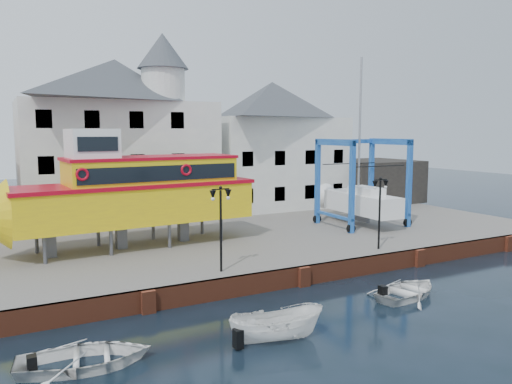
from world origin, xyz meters
name	(u,v)px	position (x,y,z in m)	size (l,w,h in m)	color
ground	(303,286)	(0.00, 0.00, 0.00)	(140.00, 140.00, 0.00)	black
hardstanding	(217,236)	(0.00, 11.00, 0.50)	(44.00, 22.00, 1.00)	#635C56
quay_wall	(302,276)	(0.00, 0.10, 0.50)	(44.00, 0.47, 1.00)	brown
building_white_main	(119,137)	(-4.87, 18.39, 7.34)	(14.00, 8.30, 14.00)	silver
building_white_right	(272,145)	(9.00, 19.00, 6.60)	(12.00, 8.00, 11.20)	silver
shed_dark	(371,181)	(19.00, 17.00, 3.00)	(8.00, 7.00, 4.00)	black
lamp_post_left	(221,207)	(-4.00, 1.20, 4.17)	(1.12, 0.32, 4.20)	black
lamp_post_right	(380,195)	(6.00, 1.20, 4.17)	(1.12, 0.32, 4.20)	black
tour_boat	(121,193)	(-7.14, 8.36, 4.27)	(16.15, 4.81, 6.94)	#59595E
travel_lift	(356,196)	(10.05, 8.30, 3.02)	(5.73, 8.02, 12.05)	#13379E
motorboat_a	(276,341)	(-4.55, -5.11, 0.00)	(1.37, 3.64, 1.41)	white
motorboat_b	(408,296)	(3.56, -3.66, 0.00)	(2.88, 4.03, 0.83)	white
motorboat_d	(85,367)	(-11.25, -3.96, 0.00)	(3.10, 4.34, 0.90)	white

